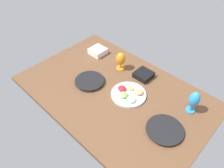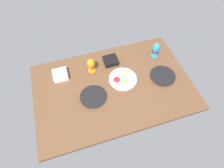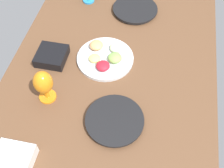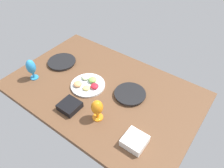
# 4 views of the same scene
# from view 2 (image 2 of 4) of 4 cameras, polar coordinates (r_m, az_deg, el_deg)

# --- Properties ---
(ground_plane) EXTENTS (1.60, 1.04, 0.04)m
(ground_plane) POSITION_cam_2_polar(r_m,az_deg,el_deg) (1.94, 0.31, -0.91)
(ground_plane) COLOR brown
(dinner_plate_left) EXTENTS (0.27, 0.27, 0.02)m
(dinner_plate_left) POSITION_cam_2_polar(r_m,az_deg,el_deg) (2.05, 15.14, 2.37)
(dinner_plate_left) COLOR #4C4C51
(dinner_plate_left) RESTS_ON ground_plane
(dinner_plate_right) EXTENTS (0.26, 0.26, 0.03)m
(dinner_plate_right) POSITION_cam_2_polar(r_m,az_deg,el_deg) (1.85, -5.74, -3.89)
(dinner_plate_right) COLOR #4C4C51
(dinner_plate_right) RESTS_ON ground_plane
(fruit_platter) EXTENTS (0.29, 0.29, 0.06)m
(fruit_platter) POSITION_cam_2_polar(r_m,az_deg,el_deg) (1.96, 3.41, 1.67)
(fruit_platter) COLOR silver
(fruit_platter) RESTS_ON ground_plane
(hurricane_glass_orange) EXTENTS (0.09, 0.09, 0.18)m
(hurricane_glass_orange) POSITION_cam_2_polar(r_m,az_deg,el_deg) (1.97, -6.44, 6.01)
(hurricane_glass_orange) COLOR orange
(hurricane_glass_orange) RESTS_ON ground_plane
(hurricane_glass_blue) EXTENTS (0.08, 0.08, 0.20)m
(hurricane_glass_blue) POSITION_cam_2_polar(r_m,az_deg,el_deg) (2.15, 13.23, 10.42)
(hurricane_glass_blue) COLOR #2C8BCA
(hurricane_glass_blue) RESTS_ON ground_plane
(square_bowl_black) EXTENTS (0.15, 0.15, 0.05)m
(square_bowl_black) POSITION_cam_2_polar(r_m,az_deg,el_deg) (2.10, -0.46, 7.18)
(square_bowl_black) COLOR black
(square_bowl_black) RESTS_ON ground_plane
(square_bowl_white) EXTENTS (0.15, 0.15, 0.06)m
(square_bowl_white) POSITION_cam_2_polar(r_m,az_deg,el_deg) (2.04, -15.47, 2.75)
(square_bowl_white) COLOR white
(square_bowl_white) RESTS_ON ground_plane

